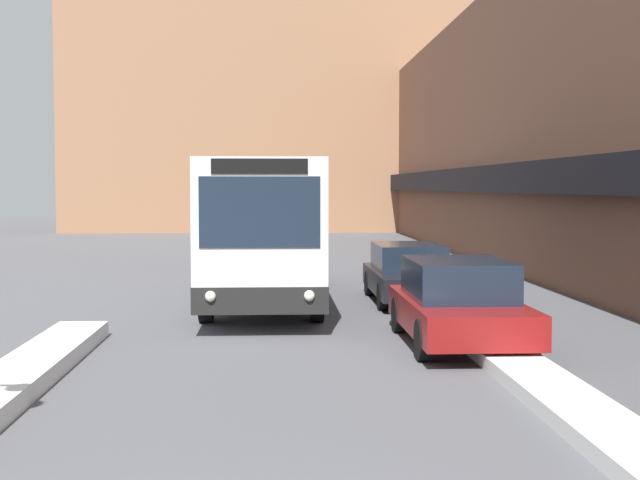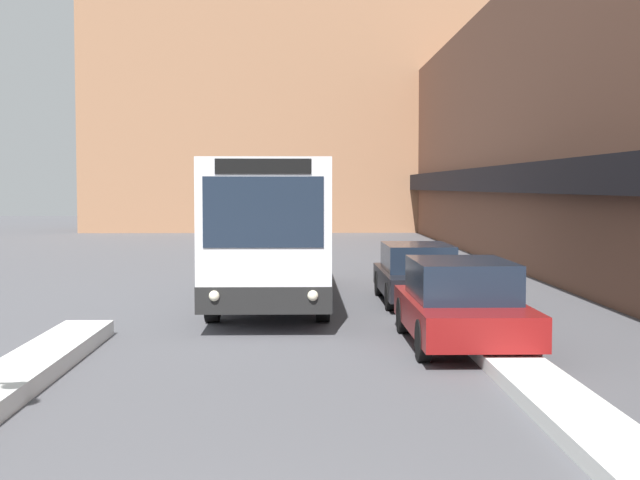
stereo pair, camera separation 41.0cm
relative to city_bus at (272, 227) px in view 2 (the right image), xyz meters
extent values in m
cube|color=brown|center=(10.30, 7.50, 3.08)|extent=(5.00, 60.00, 9.77)
cube|color=black|center=(7.55, 7.50, 1.25)|extent=(0.50, 60.00, 0.90)
cube|color=#996B4C|center=(0.30, 36.06, 5.93)|extent=(26.00, 8.00, 15.47)
cube|color=silver|center=(3.90, -10.75, -1.69)|extent=(0.90, 8.85, 0.22)
cube|color=silver|center=(0.00, 0.01, 0.09)|extent=(2.51, 10.65, 2.90)
cube|color=black|center=(0.00, 0.01, -1.11)|extent=(2.53, 10.67, 0.51)
cube|color=#192333|center=(0.00, 0.01, 0.49)|extent=(2.53, 9.80, 0.80)
cube|color=#192333|center=(0.00, -5.33, 0.52)|extent=(2.21, 0.03, 1.30)
cube|color=black|center=(0.00, -5.33, 1.36)|extent=(1.76, 0.03, 0.28)
sphere|color=#F2EAC6|center=(-0.90, -5.34, -1.01)|extent=(0.20, 0.20, 0.20)
sphere|color=#F2EAC6|center=(0.90, -5.34, -1.01)|extent=(0.20, 0.20, 0.20)
cylinder|color=black|center=(-1.13, -3.30, -1.28)|extent=(0.28, 1.04, 1.04)
cylinder|color=black|center=(1.13, -3.30, -1.28)|extent=(0.28, 1.04, 1.04)
cylinder|color=black|center=(-1.13, 3.31, -1.28)|extent=(0.28, 1.04, 1.04)
cylinder|color=black|center=(1.13, 3.31, -1.28)|extent=(0.28, 1.04, 1.04)
cube|color=maroon|center=(3.50, -6.16, -1.25)|extent=(1.90, 4.51, 0.55)
cube|color=#192333|center=(3.50, -6.05, -0.64)|extent=(1.67, 2.48, 0.67)
cylinder|color=black|center=(4.37, -7.56, -1.46)|extent=(0.20, 0.68, 0.68)
cylinder|color=black|center=(2.63, -7.56, -1.46)|extent=(0.20, 0.68, 0.68)
cylinder|color=black|center=(4.37, -4.76, -1.46)|extent=(0.20, 0.68, 0.68)
cylinder|color=black|center=(2.63, -4.76, -1.46)|extent=(0.20, 0.68, 0.68)
cube|color=black|center=(3.50, -0.31, -1.29)|extent=(1.77, 4.46, 0.52)
cube|color=#192333|center=(3.50, -0.19, -0.71)|extent=(1.55, 2.45, 0.63)
cylinder|color=black|center=(4.30, -1.69, -1.49)|extent=(0.20, 0.63, 0.63)
cylinder|color=black|center=(2.70, -1.69, -1.49)|extent=(0.20, 0.63, 0.63)
cylinder|color=black|center=(4.30, 1.08, -1.49)|extent=(0.20, 0.63, 0.63)
cylinder|color=black|center=(2.70, 1.08, -1.49)|extent=(0.20, 0.63, 0.63)
camera|label=1|loc=(0.26, -21.55, 0.99)|focal=50.00mm
camera|label=2|loc=(0.67, -21.57, 0.99)|focal=50.00mm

